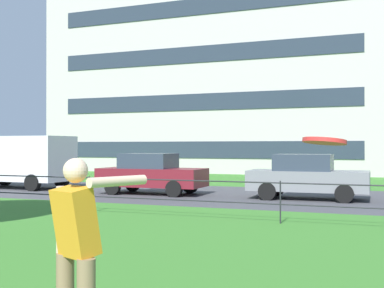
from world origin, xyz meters
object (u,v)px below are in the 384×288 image
Objects in this scene: person_thrower at (77,247)px; apartment_building_background at (232,67)px; car_grey_far_right at (307,176)px; panel_van_left at (16,159)px; frisbee at (324,141)px; car_maroon_far_left at (151,174)px.

apartment_building_background is (-9.34, 35.02, 7.22)m from person_thrower.
panel_van_left is at bearing 179.68° from car_grey_far_right.
car_grey_far_right is (-2.34, 14.35, -1.06)m from frisbee.
frisbee is 0.09× the size of car_grey_far_right.
person_thrower is at bearing -47.74° from panel_van_left.
panel_van_left reaches higher than car_maroon_far_left.
car_maroon_far_left is 0.16× the size of apartment_building_background.
frisbee reaches higher than person_thrower.
person_thrower is 36.95m from apartment_building_background.
car_grey_far_right is 24.27m from apartment_building_background.
car_grey_far_right is at bearing -66.58° from apartment_building_background.
apartment_building_background is at bearing 81.25° from panel_van_left.
car_maroon_far_left is at bearing 113.69° from person_thrower.
frisbee is 0.01× the size of apartment_building_background.
car_maroon_far_left is 1.00× the size of car_grey_far_right.
person_thrower reaches higher than car_maroon_far_left.
apartment_building_background reaches higher than panel_van_left.
frisbee is at bearing -80.74° from car_grey_far_right.
car_grey_far_right is at bearing 90.61° from person_thrower.
panel_van_left is 1.25× the size of car_maroon_far_left.
panel_van_left reaches higher than person_thrower.
panel_van_left is 1.25× the size of car_grey_far_right.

